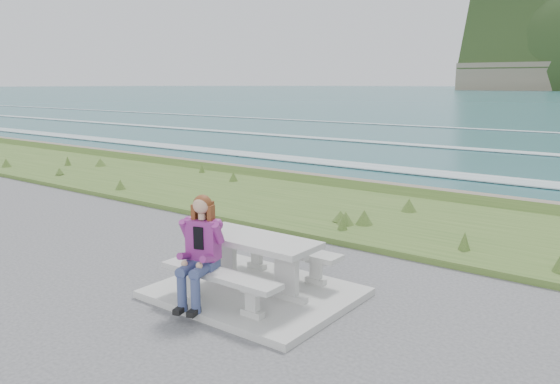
% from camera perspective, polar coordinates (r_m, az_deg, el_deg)
% --- Properties ---
extents(concrete_slab, '(2.60, 2.10, 0.10)m').
position_cam_1_polar(concrete_slab, '(7.66, -2.62, -10.49)').
color(concrete_slab, '#A6A7A2').
rests_on(concrete_slab, ground).
extents(picnic_table, '(1.80, 0.75, 0.75)m').
position_cam_1_polar(picnic_table, '(7.45, -2.66, -5.96)').
color(picnic_table, '#A6A7A2').
rests_on(picnic_table, concrete_slab).
extents(bench_landward, '(1.80, 0.35, 0.45)m').
position_cam_1_polar(bench_landward, '(7.03, -6.34, -9.10)').
color(bench_landward, '#A6A7A2').
rests_on(bench_landward, concrete_slab).
extents(bench_seaward, '(1.80, 0.35, 0.45)m').
position_cam_1_polar(bench_seaward, '(8.05, 0.55, -6.38)').
color(bench_seaward, '#A6A7A2').
rests_on(bench_seaward, concrete_slab).
extents(grass_verge, '(160.00, 4.50, 0.22)m').
position_cam_1_polar(grass_verge, '(11.77, 13.12, -3.23)').
color(grass_verge, '#375B22').
rests_on(grass_verge, ground).
extents(shore_drop, '(160.00, 0.80, 2.20)m').
position_cam_1_polar(shore_drop, '(14.41, 17.85, -0.83)').
color(shore_drop, '#6C6451').
rests_on(shore_drop, ground).
extents(seated_woman, '(0.56, 0.77, 1.41)m').
position_cam_1_polar(seated_woman, '(7.05, -8.55, -7.64)').
color(seated_woman, navy).
rests_on(seated_woman, concrete_slab).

